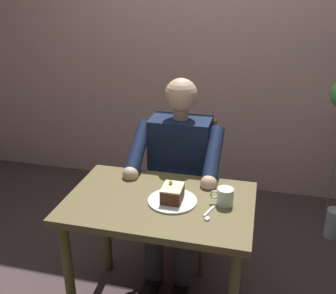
{
  "coord_description": "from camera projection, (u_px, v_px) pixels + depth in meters",
  "views": [
    {
      "loc": [
        -0.45,
        1.63,
        1.72
      ],
      "look_at": [
        -0.02,
        -0.1,
        0.97
      ],
      "focal_mm": 41.47,
      "sensor_mm": 36.0,
      "label": 1
    }
  ],
  "objects": [
    {
      "name": "dessert_plate",
      "position": [
        173.0,
        200.0,
        1.93
      ],
      "size": [
        0.25,
        0.25,
        0.01
      ],
      "primitive_type": "cylinder",
      "color": "white",
      "rests_on": "dining_table"
    },
    {
      "name": "dessert_spoon",
      "position": [
        208.0,
        215.0,
        1.82
      ],
      "size": [
        0.05,
        0.14,
        0.01
      ],
      "color": "silver",
      "rests_on": "dining_table"
    },
    {
      "name": "cafe_rear_panel",
      "position": [
        211.0,
        13.0,
        3.08
      ],
      "size": [
        6.4,
        0.12,
        3.0
      ],
      "primitive_type": "cube",
      "color": "#D4A99E",
      "rests_on": "ground"
    },
    {
      "name": "coffee_cup",
      "position": [
        225.0,
        196.0,
        1.89
      ],
      "size": [
        0.12,
        0.08,
        0.09
      ],
      "color": "white",
      "rests_on": "dining_table"
    },
    {
      "name": "dining_table",
      "position": [
        159.0,
        218.0,
        1.99
      ],
      "size": [
        0.94,
        0.61,
        0.72
      ],
      "color": "brown",
      "rests_on": "ground"
    },
    {
      "name": "cake_slice",
      "position": [
        173.0,
        193.0,
        1.92
      ],
      "size": [
        0.1,
        0.13,
        0.1
      ],
      "color": "#592E18",
      "rests_on": "dessert_plate"
    },
    {
      "name": "chair",
      "position": [
        183.0,
        182.0,
        2.56
      ],
      "size": [
        0.42,
        0.42,
        0.92
      ],
      "color": "brown",
      "rests_on": "ground"
    },
    {
      "name": "seated_person",
      "position": [
        177.0,
        176.0,
        2.35
      ],
      "size": [
        0.53,
        0.58,
        1.22
      ],
      "color": "#141F3C",
      "rests_on": "ground"
    }
  ]
}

